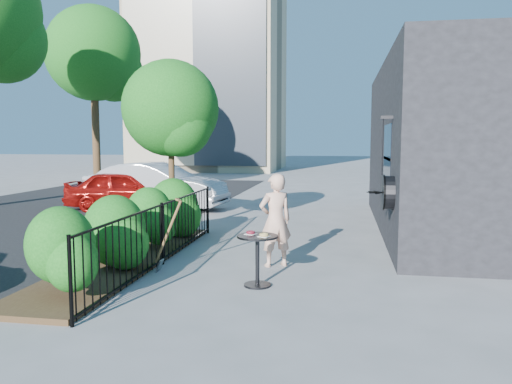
% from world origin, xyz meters
% --- Properties ---
extents(ground, '(120.00, 120.00, 0.00)m').
position_xyz_m(ground, '(0.00, 0.00, 0.00)').
color(ground, gray).
rests_on(ground, ground).
extents(shop_building, '(6.22, 9.00, 4.00)m').
position_xyz_m(shop_building, '(5.50, 4.50, 2.00)').
color(shop_building, black).
rests_on(shop_building, ground).
extents(fence, '(0.05, 6.05, 1.10)m').
position_xyz_m(fence, '(-1.50, 0.00, 0.56)').
color(fence, black).
rests_on(fence, ground).
extents(planting_bed, '(1.30, 6.00, 0.08)m').
position_xyz_m(planting_bed, '(-2.20, 0.00, 0.04)').
color(planting_bed, '#382616').
rests_on(planting_bed, ground).
extents(shrubs, '(1.10, 5.60, 1.24)m').
position_xyz_m(shrubs, '(-2.10, 0.10, 0.70)').
color(shrubs, '#135415').
rests_on(shrubs, ground).
extents(patio_tree, '(2.20, 2.20, 3.94)m').
position_xyz_m(patio_tree, '(-2.24, 2.76, 2.76)').
color(patio_tree, '#3F2B19').
rests_on(patio_tree, ground).
extents(street_tree_far, '(4.40, 4.40, 8.28)m').
position_xyz_m(street_tree_far, '(-9.94, 13.96, 5.92)').
color(street_tree_far, '#3F2B19').
rests_on(street_tree_far, ground).
extents(cafe_table, '(0.61, 0.61, 0.82)m').
position_xyz_m(cafe_table, '(0.36, -1.00, 0.53)').
color(cafe_table, black).
rests_on(cafe_table, ground).
extents(woman, '(0.70, 0.62, 1.61)m').
position_xyz_m(woman, '(0.47, 0.22, 0.81)').
color(woman, '#DFAA90').
rests_on(woman, ground).
extents(shovel, '(0.49, 0.16, 1.27)m').
position_xyz_m(shovel, '(-1.25, -0.47, 0.56)').
color(shovel, brown).
rests_on(shovel, ground).
extents(car_red, '(3.84, 2.00, 1.25)m').
position_xyz_m(car_red, '(-5.06, 6.37, 0.62)').
color(car_red, maroon).
rests_on(car_red, ground).
extents(car_silver, '(4.60, 2.06, 1.47)m').
position_xyz_m(car_silver, '(-4.20, 6.74, 0.73)').
color(car_silver, '#B4B4BA').
rests_on(car_silver, ground).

